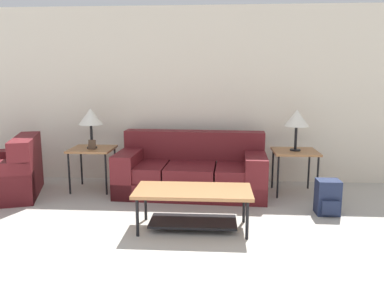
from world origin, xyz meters
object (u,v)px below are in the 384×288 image
at_px(couch, 192,172).
at_px(table_lamp_right, 297,119).
at_px(side_table_left, 92,152).
at_px(side_table_right, 295,155).
at_px(coffee_table, 193,200).
at_px(table_lamp_left, 91,117).
at_px(backpack, 328,198).
at_px(armchair, 1,176).

xyz_separation_m(couch, table_lamp_right, (1.40, 0.05, 0.74)).
bearing_deg(side_table_left, side_table_right, 0.00).
distance_m(coffee_table, side_table_left, 2.01).
distance_m(side_table_left, side_table_right, 2.80).
relative_size(table_lamp_left, table_lamp_right, 1.00).
distance_m(side_table_left, table_lamp_left, 0.49).
bearing_deg(backpack, armchair, 174.83).
distance_m(side_table_right, table_lamp_left, 2.84).
xyz_separation_m(side_table_left, backpack, (3.03, -0.78, -0.34)).
relative_size(couch, backpack, 4.97).
xyz_separation_m(couch, coffee_table, (0.10, -1.27, 0.03)).
bearing_deg(couch, side_table_right, 1.94).
distance_m(table_lamp_right, backpack, 1.17).
bearing_deg(table_lamp_left, armchair, -159.84).
height_order(table_lamp_left, backpack, table_lamp_left).
distance_m(armchair, side_table_left, 1.22).
bearing_deg(side_table_right, table_lamp_left, -180.00).
xyz_separation_m(coffee_table, table_lamp_right, (1.30, 1.32, 0.71)).
height_order(armchair, coffee_table, armchair).
relative_size(couch, table_lamp_left, 3.67).
bearing_deg(armchair, table_lamp_right, 5.97).
bearing_deg(side_table_left, armchair, -159.84).
bearing_deg(coffee_table, table_lamp_left, 138.69).
relative_size(side_table_right, table_lamp_right, 1.08).
distance_m(side_table_left, table_lamp_right, 2.84).
height_order(couch, table_lamp_right, table_lamp_right).
bearing_deg(armchair, couch, 8.19).
bearing_deg(side_table_right, backpack, -73.52).
distance_m(side_table_right, table_lamp_right, 0.49).
height_order(side_table_left, table_lamp_right, table_lamp_right).
distance_m(table_lamp_left, backpack, 3.24).
height_order(armchair, table_lamp_left, table_lamp_left).
relative_size(armchair, table_lamp_left, 2.33).
xyz_separation_m(couch, armchair, (-2.52, -0.36, -0.01)).
bearing_deg(table_lamp_left, coffee_table, -41.31).
xyz_separation_m(table_lamp_right, backpack, (0.23, -0.78, -0.83)).
bearing_deg(table_lamp_left, table_lamp_right, 0.00).
bearing_deg(couch, table_lamp_right, 1.94).
relative_size(coffee_table, side_table_right, 2.02).
bearing_deg(side_table_right, couch, -178.06).
distance_m(armchair, backpack, 4.17).
height_order(coffee_table, table_lamp_left, table_lamp_left).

